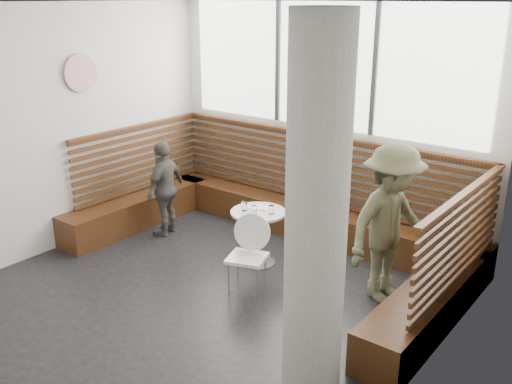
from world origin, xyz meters
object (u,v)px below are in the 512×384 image
Objects in this scene: cafe_table at (258,226)px; adult_man at (390,224)px; child_back at (315,205)px; concrete_column at (316,220)px; cafe_chair at (251,249)px; child_left at (165,188)px.

adult_man is (1.67, 0.20, 0.39)m from cafe_table.
child_back is at bearing 72.64° from cafe_table.
adult_man is at bearing 96.20° from concrete_column.
concrete_column is at bearing -41.85° from cafe_table.
cafe_table is 0.94m from child_back.
concrete_column is 2.63× the size of child_back.
adult_man is at bearing -40.66° from child_back.
child_left reaches higher than cafe_chair.
adult_man is 1.58m from child_back.
child_back is at bearing 102.03° from child_left.
concrete_column is 3.19m from child_back.
cafe_table is 0.53× the size of child_left.
cafe_chair is (-1.50, 1.06, -1.07)m from concrete_column.
cafe_table is 0.59× the size of child_back.
child_left is (-2.02, 0.59, 0.15)m from cafe_chair.
concrete_column is at bearing -72.44° from child_back.
cafe_chair is 0.50× the size of adult_man.
concrete_column reaches higher than cafe_table.
adult_man reaches higher than child_back.
child_left reaches higher than child_back.
cafe_table is 0.79× the size of cafe_chair.
child_back is (-0.10, 1.51, 0.07)m from cafe_chair.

